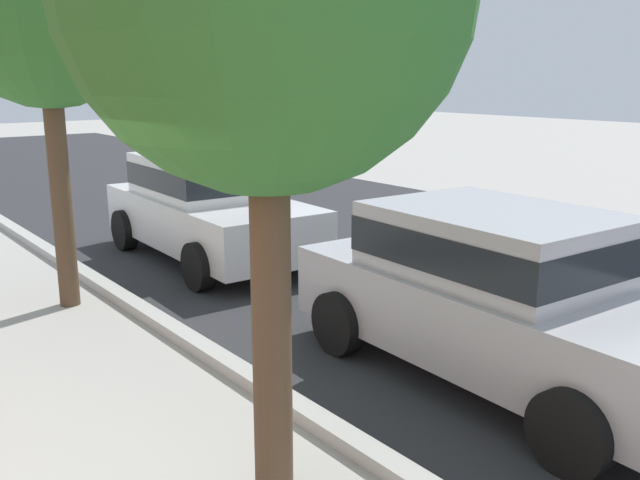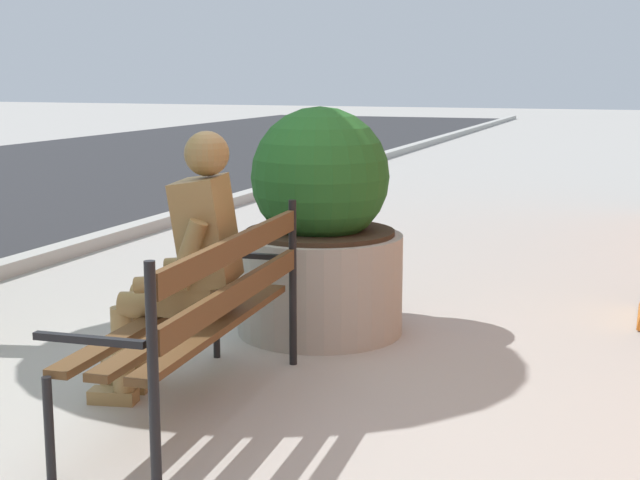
% 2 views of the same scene
% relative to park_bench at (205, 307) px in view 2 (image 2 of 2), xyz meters
% --- Properties ---
extents(ground_plane, '(80.00, 80.00, 0.00)m').
position_rel_park_bench_xyz_m(ground_plane, '(0.27, 0.11, -0.54)').
color(ground_plane, '#ADA8A0').
extents(park_bench, '(1.83, 0.65, 0.95)m').
position_rel_park_bench_xyz_m(park_bench, '(0.00, 0.00, 0.00)').
color(park_bench, brown).
rests_on(park_bench, ground).
extents(bronze_statue_seated, '(0.60, 0.85, 1.37)m').
position_rel_park_bench_xyz_m(bronze_statue_seated, '(0.16, 0.21, 0.12)').
color(bronze_statue_seated, olive).
rests_on(bronze_statue_seated, ground).
extents(concrete_planter, '(1.05, 1.05, 1.44)m').
position_rel_park_bench_xyz_m(concrete_planter, '(1.58, -0.01, 0.11)').
color(concrete_planter, '#A8A399').
rests_on(concrete_planter, ground).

